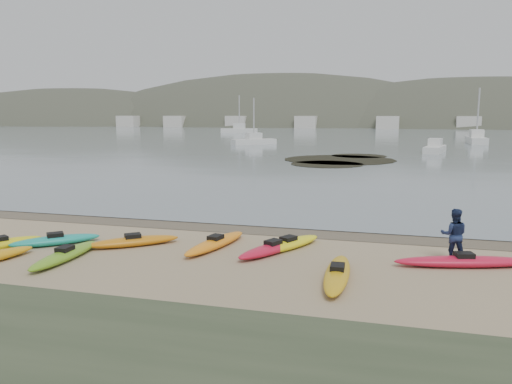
% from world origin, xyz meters
% --- Properties ---
extents(ground, '(600.00, 600.00, 0.00)m').
position_xyz_m(ground, '(0.00, 0.00, 0.00)').
color(ground, tan).
rests_on(ground, ground).
extents(wet_sand, '(60.00, 60.00, 0.00)m').
position_xyz_m(wet_sand, '(0.00, -0.30, 0.00)').
color(wet_sand, brown).
rests_on(wet_sand, ground).
extents(water, '(1200.00, 1200.00, 0.00)m').
position_xyz_m(water, '(0.00, 300.00, 0.01)').
color(water, slate).
rests_on(water, ground).
extents(kayaks, '(24.19, 8.15, 0.34)m').
position_xyz_m(kayaks, '(-0.67, -4.86, 0.17)').
color(kayaks, red).
rests_on(kayaks, ground).
extents(person_east, '(0.86, 0.68, 1.73)m').
position_xyz_m(person_east, '(7.50, -3.06, 0.87)').
color(person_east, navy).
rests_on(person_east, ground).
extents(kelp_mats, '(11.48, 16.76, 0.04)m').
position_xyz_m(kelp_mats, '(0.42, 31.75, 0.03)').
color(kelp_mats, black).
rests_on(kelp_mats, water).
extents(moored_boats, '(80.18, 69.22, 1.27)m').
position_xyz_m(moored_boats, '(4.81, 81.49, 0.58)').
color(moored_boats, silver).
rests_on(moored_boats, ground).
extents(far_hills, '(550.00, 135.00, 80.00)m').
position_xyz_m(far_hills, '(39.38, 193.97, -15.93)').
color(far_hills, '#384235').
rests_on(far_hills, ground).
extents(far_town, '(199.00, 5.00, 4.00)m').
position_xyz_m(far_town, '(6.00, 145.00, 2.00)').
color(far_town, beige).
rests_on(far_town, ground).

